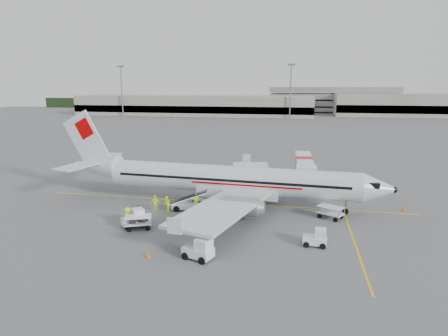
% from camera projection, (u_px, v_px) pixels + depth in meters
% --- Properties ---
extents(ground, '(360.00, 360.00, 0.00)m').
position_uv_depth(ground, '(221.00, 203.00, 44.51)').
color(ground, '#56595B').
extents(stripe_lead, '(44.00, 0.20, 0.01)m').
position_uv_depth(stripe_lead, '(221.00, 203.00, 44.51)').
color(stripe_lead, yellow).
rests_on(stripe_lead, ground).
extents(stripe_cross, '(0.20, 20.00, 0.01)m').
position_uv_depth(stripe_cross, '(353.00, 238.00, 34.19)').
color(stripe_cross, yellow).
rests_on(stripe_cross, ground).
extents(terminal_west, '(110.00, 22.00, 9.00)m').
position_uv_depth(terminal_west, '(193.00, 105.00, 175.65)').
color(terminal_west, gray).
rests_on(terminal_west, ground).
extents(terminal_east, '(90.00, 26.00, 10.00)m').
position_uv_depth(terminal_east, '(437.00, 105.00, 169.03)').
color(terminal_east, gray).
rests_on(terminal_east, ground).
extents(parking_garage, '(62.00, 24.00, 14.00)m').
position_uv_depth(parking_garage, '(332.00, 99.00, 191.51)').
color(parking_garage, slate).
rests_on(parking_garage, ground).
extents(treeline, '(300.00, 3.00, 6.00)m').
position_uv_depth(treeline, '(283.00, 105.00, 211.48)').
color(treeline, black).
rests_on(treeline, ground).
extents(mast_west, '(3.20, 1.20, 22.00)m').
position_uv_depth(mast_west, '(122.00, 92.00, 168.45)').
color(mast_west, slate).
rests_on(mast_west, ground).
extents(mast_center, '(3.20, 1.20, 22.00)m').
position_uv_depth(mast_center, '(290.00, 92.00, 154.21)').
color(mast_center, slate).
rests_on(mast_center, ground).
extents(aircraft, '(39.65, 31.95, 10.46)m').
position_uv_depth(aircraft, '(231.00, 161.00, 42.55)').
color(aircraft, silver).
rests_on(aircraft, ground).
extents(jet_bridge, '(3.31, 15.14, 3.95)m').
position_uv_depth(jet_bridge, '(304.00, 171.00, 51.88)').
color(jet_bridge, white).
rests_on(jet_bridge, ground).
extents(belt_loader, '(5.34, 2.56, 2.78)m').
position_uv_depth(belt_loader, '(190.00, 198.00, 41.70)').
color(belt_loader, white).
rests_on(belt_loader, ground).
extents(tug_fore, '(2.08, 1.25, 1.57)m').
position_uv_depth(tug_fore, '(315.00, 237.00, 32.41)').
color(tug_fore, white).
rests_on(tug_fore, ground).
extents(tug_mid, '(2.70, 2.08, 1.84)m').
position_uv_depth(tug_mid, '(198.00, 248.00, 29.93)').
color(tug_mid, white).
rests_on(tug_mid, ground).
extents(tug_aft, '(2.52, 2.38, 1.71)m').
position_uv_depth(tug_aft, '(133.00, 218.00, 36.90)').
color(tug_aft, white).
rests_on(tug_aft, ground).
extents(cart_loaded_a, '(2.24, 1.59, 1.06)m').
position_uv_depth(cart_loaded_a, '(199.00, 203.00, 42.61)').
color(cart_loaded_a, white).
rests_on(cart_loaded_a, ground).
extents(cart_loaded_b, '(2.87, 2.29, 1.30)m').
position_uv_depth(cart_loaded_b, '(138.00, 222.00, 36.26)').
color(cart_loaded_b, white).
rests_on(cart_loaded_b, ground).
extents(cart_empty_a, '(2.81, 2.37, 1.26)m').
position_uv_depth(cart_empty_a, '(209.00, 218.00, 37.61)').
color(cart_empty_a, white).
rests_on(cart_empty_a, ground).
extents(cart_empty_b, '(2.95, 2.56, 1.33)m').
position_uv_depth(cart_empty_b, '(330.00, 212.00, 39.11)').
color(cart_empty_b, white).
rests_on(cart_empty_b, ground).
extents(cone_nose, '(0.38, 0.38, 0.61)m').
position_uv_depth(cone_nose, '(404.00, 208.00, 41.64)').
color(cone_nose, '#F46704').
rests_on(cone_nose, ground).
extents(cone_port, '(0.43, 0.43, 0.70)m').
position_uv_depth(cone_port, '(251.00, 166.00, 63.04)').
color(cone_port, '#F46704').
rests_on(cone_port, ground).
extents(cone_stbd, '(0.33, 0.33, 0.53)m').
position_uv_depth(cone_stbd, '(148.00, 255.00, 30.24)').
color(cone_stbd, '#F46704').
rests_on(cone_stbd, ground).
extents(crew_a, '(0.82, 0.75, 1.89)m').
position_uv_depth(crew_a, '(197.00, 202.00, 41.67)').
color(crew_a, '#BDE712').
rests_on(crew_a, ground).
extents(crew_b, '(1.01, 1.08, 1.76)m').
position_uv_depth(crew_b, '(167.00, 204.00, 41.18)').
color(crew_b, '#BDE712').
rests_on(crew_b, ground).
extents(crew_c, '(0.74, 1.25, 1.91)m').
position_uv_depth(crew_c, '(128.00, 217.00, 36.96)').
color(crew_c, '#BDE712').
rests_on(crew_c, ground).
extents(crew_d, '(1.13, 0.74, 1.79)m').
position_uv_depth(crew_d, '(155.00, 203.00, 41.48)').
color(crew_d, '#BDE712').
rests_on(crew_d, ground).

